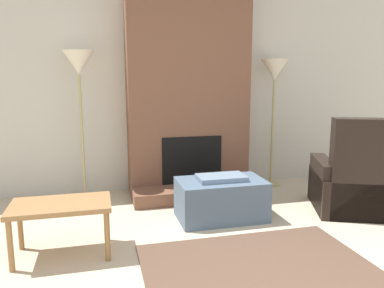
# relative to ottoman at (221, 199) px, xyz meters

# --- Properties ---
(wall_back) EXTENTS (7.77, 0.06, 2.60)m
(wall_back) POSITION_rel_ottoman_xyz_m (-0.10, 1.28, 1.09)
(wall_back) COLOR beige
(wall_back) RESTS_ON ground_plane
(fireplace) EXTENTS (1.51, 0.80, 2.60)m
(fireplace) POSITION_rel_ottoman_xyz_m (-0.10, 1.02, 1.01)
(fireplace) COLOR brown
(fireplace) RESTS_ON ground_plane
(ottoman) EXTENTS (0.89, 0.53, 0.46)m
(ottoman) POSITION_rel_ottoman_xyz_m (0.00, 0.00, 0.00)
(ottoman) COLOR slate
(ottoman) RESTS_ON ground_plane
(armchair) EXTENTS (1.01, 1.05, 1.05)m
(armchair) POSITION_rel_ottoman_xyz_m (1.45, -0.16, 0.09)
(armchair) COLOR black
(armchair) RESTS_ON ground_plane
(side_table) EXTENTS (0.79, 0.47, 0.45)m
(side_table) POSITION_rel_ottoman_xyz_m (-1.53, -0.45, 0.18)
(side_table) COLOR #9E7042
(side_table) RESTS_ON ground_plane
(floor_lamp_left) EXTENTS (0.35, 0.35, 1.75)m
(floor_lamp_left) POSITION_rel_ottoman_xyz_m (-1.39, 1.00, 1.32)
(floor_lamp_left) COLOR tan
(floor_lamp_left) RESTS_ON ground_plane
(floor_lamp_right) EXTENTS (0.35, 0.35, 1.68)m
(floor_lamp_right) POSITION_rel_ottoman_xyz_m (1.05, 1.00, 1.26)
(floor_lamp_right) COLOR tan
(floor_lamp_right) RESTS_ON ground_plane
(area_rug) EXTENTS (1.77, 1.36, 0.01)m
(area_rug) POSITION_rel_ottoman_xyz_m (-0.05, -1.13, -0.21)
(area_rug) COLOR brown
(area_rug) RESTS_ON ground_plane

